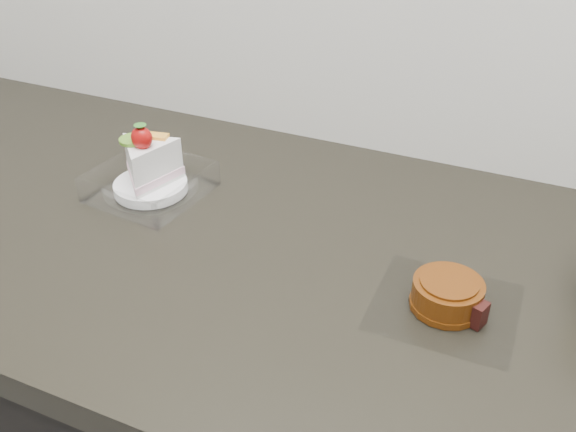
# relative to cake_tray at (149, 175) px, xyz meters

# --- Properties ---
(cake_tray) EXTENTS (0.16, 0.16, 0.12)m
(cake_tray) POSITION_rel_cake_tray_xyz_m (0.00, 0.00, 0.00)
(cake_tray) COLOR white
(cake_tray) RESTS_ON counter
(mooncake_wrap) EXTENTS (0.16, 0.15, 0.04)m
(mooncake_wrap) POSITION_rel_cake_tray_xyz_m (0.45, -0.08, -0.02)
(mooncake_wrap) COLOR white
(mooncake_wrap) RESTS_ON counter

